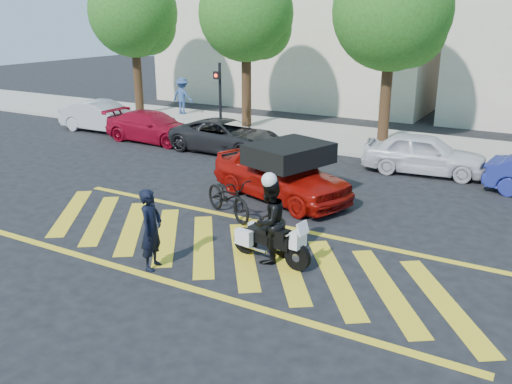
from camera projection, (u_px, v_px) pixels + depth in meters
The scene contains 18 objects.
ground at pixel (225, 249), 12.47m from camera, with size 90.00×90.00×0.00m, color black.
sidewalk at pixel (382, 143), 22.35m from camera, with size 60.00×5.00×0.15m, color #9E998E.
crosswalk at pixel (223, 249), 12.49m from camera, with size 12.33×4.00×0.01m.
building_left at pixel (302, 16), 31.98m from camera, with size 16.00×8.00×10.00m, color beige.
tree_far_left at pixel (136, 16), 26.87m from camera, with size 4.40×4.40×7.41m.
tree_left at pixel (249, 17), 23.84m from camera, with size 4.20×4.20×7.26m.
tree_center at pixel (395, 15), 20.76m from camera, with size 4.60×4.60×7.56m.
signal_pole at pixel (219, 94), 22.95m from camera, with size 0.28×0.43×3.20m.
officer_bike at pixel (151, 229), 11.30m from camera, with size 0.64×0.42×1.76m, color black.
bicycle at pixel (228, 197), 14.33m from camera, with size 0.73×2.09×1.10m, color black.
police_motorcycle at pixel (269, 240), 11.76m from camera, with size 2.00×0.72×0.89m.
officer_moto at pixel (269, 221), 11.62m from camera, with size 0.90×0.70×1.86m, color black.
red_convertible at pixel (281, 173), 15.65m from camera, with size 1.81×4.50×1.53m, color #900C06.
parked_far_left at pixel (103, 116), 24.68m from camera, with size 1.46×4.18×1.38m, color #9A9DA1.
parked_left at pixel (153, 127), 22.74m from camera, with size 1.77×4.35×1.26m, color maroon.
parked_mid_left at pixel (227, 136), 21.01m from camera, with size 2.10×4.55×1.26m, color black.
parked_mid_right at pixel (424, 154), 18.18m from camera, with size 1.61×4.01×1.37m, color silver.
pedestrian_left at pixel (182, 96), 28.08m from camera, with size 1.20×0.69×1.86m, color #2E497F.
Camera 1 is at (6.27, -9.57, 5.18)m, focal length 38.00 mm.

